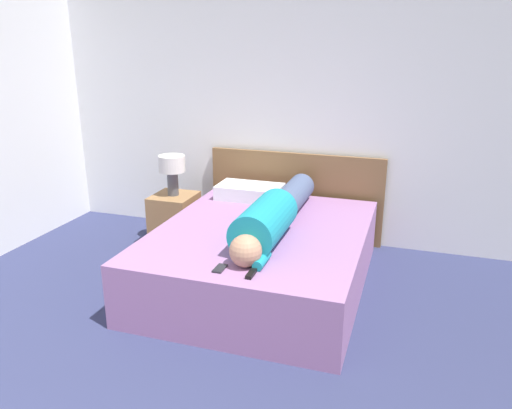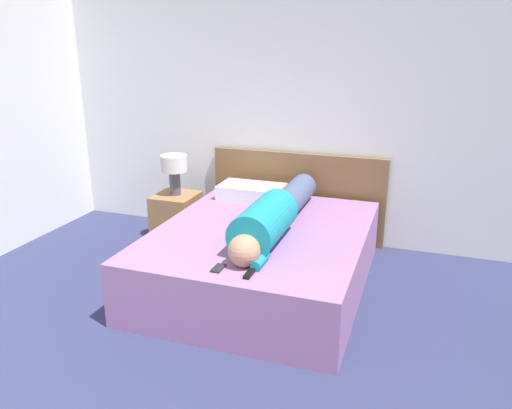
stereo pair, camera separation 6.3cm
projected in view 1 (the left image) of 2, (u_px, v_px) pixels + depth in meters
The scene contains 9 objects.
wall_back at pixel (293, 108), 4.81m from camera, with size 6.08×0.06×2.60m.
bed at pixel (262, 256), 4.07m from camera, with size 1.63×2.01×0.48m.
headboard at pixel (295, 196), 4.99m from camera, with size 1.75×0.04×0.88m.
nightstand at pixel (175, 219), 4.91m from camera, with size 0.39×0.42×0.50m.
table_lamp at pixel (172, 168), 4.75m from camera, with size 0.25×0.25×0.39m.
person_lying at pixel (274, 215), 3.88m from camera, with size 0.33×1.74×0.33m.
pillow_near_headboard at pixel (250, 192), 4.75m from camera, with size 0.61×0.35×0.13m.
tv_remote at pixel (252, 273), 3.20m from camera, with size 0.04×0.15×0.02m.
cell_phone at pixel (220, 268), 3.28m from camera, with size 0.06×0.13×0.01m.
Camera 1 is at (1.17, -0.74, 1.91)m, focal length 35.00 mm.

